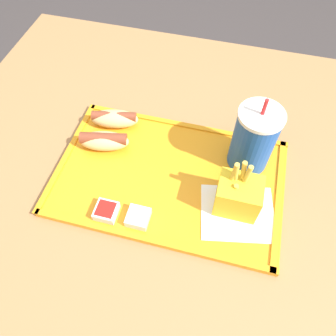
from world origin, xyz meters
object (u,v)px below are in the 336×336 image
object	(u,v)px
sauce_cup_ketchup	(106,211)
sauce_cup_mayo	(138,217)
hot_dog_far	(114,118)
soda_cup	(254,139)
hot_dog_near	(104,140)
fries_carton	(238,195)

from	to	relation	value
sauce_cup_ketchup	sauce_cup_mayo	bearing A→B (deg)	2.71
sauce_cup_mayo	sauce_cup_ketchup	xyz separation A→B (m)	(-0.06, -0.00, 0.00)
hot_dog_far	soda_cup	bearing A→B (deg)	-4.74
hot_dog_near	sauce_cup_ketchup	bearing A→B (deg)	-68.28
hot_dog_near	fries_carton	size ratio (longest dim) A/B	0.92
hot_dog_near	hot_dog_far	bearing A→B (deg)	90.00
hot_dog_near	sauce_cup_mayo	xyz separation A→B (m)	(0.13, -0.15, -0.01)
hot_dog_far	sauce_cup_ketchup	xyz separation A→B (m)	(0.06, -0.22, -0.01)
hot_dog_far	fries_carton	distance (m)	0.33
soda_cup	hot_dog_far	xyz separation A→B (m)	(-0.31, 0.03, -0.05)
hot_dog_near	fries_carton	bearing A→B (deg)	-13.93
fries_carton	sauce_cup_ketchup	world-z (taller)	fries_carton
soda_cup	hot_dog_near	bearing A→B (deg)	-172.34
sauce_cup_mayo	sauce_cup_ketchup	distance (m)	0.06
hot_dog_near	sauce_cup_ketchup	world-z (taller)	hot_dog_near
fries_carton	sauce_cup_mayo	size ratio (longest dim) A/B	3.01
soda_cup	fries_carton	xyz separation A→B (m)	(-0.01, -0.12, -0.03)
hot_dog_far	hot_dog_near	world-z (taller)	hot_dog_near
hot_dog_near	sauce_cup_mayo	distance (m)	0.20
soda_cup	hot_dog_near	size ratio (longest dim) A/B	1.54
hot_dog_far	hot_dog_near	distance (m)	0.07
soda_cup	sauce_cup_mayo	size ratio (longest dim) A/B	4.27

